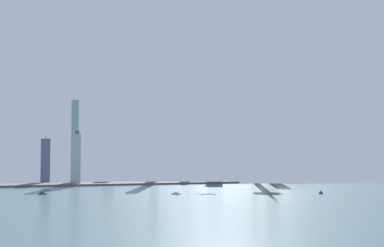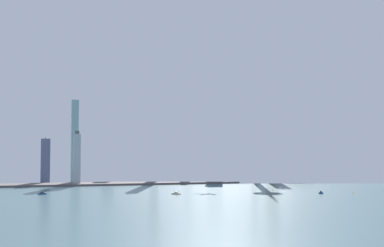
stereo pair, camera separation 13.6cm
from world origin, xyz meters
TOP-DOWN VIEW (x-y plane):
  - ground_plane at (0.00, 0.00)m, footprint 6000.00×6000.00m
  - waterfront_pier at (0.00, 472.24)m, footprint 705.57×66.07m
  - observation_tower at (183.83, 497.11)m, footprint 43.73×43.73m
  - stadium_dome at (253.56, 476.44)m, footprint 104.57×104.57m
  - skyscraper_0 at (-178.73, 504.64)m, footprint 12.91×22.38m
  - skyscraper_1 at (50.37, 532.08)m, footprint 15.59×13.84m
  - skyscraper_2 at (-231.03, 539.40)m, footprint 17.36×22.45m
  - skyscraper_3 at (-113.31, 537.63)m, footprint 22.85×25.02m
  - skyscraper_4 at (95.54, 491.37)m, footprint 25.37×22.35m
  - skyscraper_5 at (210.95, 468.90)m, footprint 19.66×21.47m
  - skyscraper_6 at (-176.41, 471.26)m, footprint 12.70×14.54m
  - skyscraper_7 at (-26.27, 504.50)m, footprint 14.99×17.24m
  - boat_0 at (150.83, 175.65)m, footprint 6.60×5.22m
  - boat_1 at (-53.76, 222.21)m, footprint 11.80×13.19m
  - boat_2 at (-237.27, 276.44)m, footprint 11.94×5.60m
  - channel_buoy_0 at (110.31, 251.67)m, footprint 1.33×1.33m
  - channel_buoy_1 at (199.80, 169.15)m, footprint 1.21×1.21m
  - channel_buoy_2 at (-59.67, 195.49)m, footprint 1.21×1.21m
  - airplane at (85.14, 491.87)m, footprint 28.78×29.06m

SIDE VIEW (x-z plane):
  - ground_plane at x=0.00m, z-range 0.00..0.00m
  - channel_buoy_2 at x=-59.67m, z-range 0.00..2.07m
  - channel_buoy_1 at x=199.80m, z-range 0.00..2.42m
  - channel_buoy_0 at x=110.31m, z-range 0.00..2.71m
  - boat_2 at x=-237.27m, z-range -3.51..6.54m
  - boat_0 at x=150.83m, z-range -0.53..3.56m
  - boat_1 at x=-53.76m, z-range -0.57..3.75m
  - waterfront_pier at x=0.00m, z-range 0.00..3.67m
  - stadium_dome at x=253.56m, z-range -21.85..37.43m
  - skyscraper_3 at x=-113.31m, z-range 0.00..51.00m
  - skyscraper_1 at x=50.37m, z-range -3.51..77.02m
  - skyscraper_2 at x=-231.03m, z-range -11.85..97.97m
  - skyscraper_6 at x=-176.41m, z-range -1.90..97.41m
  - skyscraper_4 at x=95.54m, z-range 0.00..95.68m
  - skyscraper_5 at x=210.95m, z-range -1.86..140.68m
  - skyscraper_0 at x=-178.73m, z-range 0.00..158.39m
  - skyscraper_7 at x=-26.27m, z-range -10.93..189.28m
  - observation_tower at x=183.83m, z-range 6.72..327.51m
  - airplane at x=85.14m, z-range 196.77..205.23m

